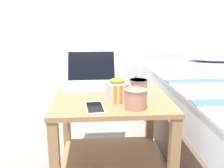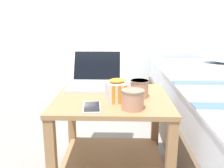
% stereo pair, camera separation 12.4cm
% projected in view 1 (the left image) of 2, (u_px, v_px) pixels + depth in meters
% --- Properties ---
extents(bedside_table, '(0.59, 0.55, 0.49)m').
position_uv_depth(bedside_table, '(111.00, 128.00, 1.35)').
color(bedside_table, '#997047').
rests_on(bedside_table, ground_plane).
extents(laptop, '(0.32, 0.32, 0.21)m').
position_uv_depth(laptop, '(91.00, 80.00, 1.48)').
color(laptop, '#B7BABC').
rests_on(laptop, bedside_table).
extents(mug_front_left, '(0.13, 0.09, 0.09)m').
position_uv_depth(mug_front_left, '(138.00, 87.00, 1.30)').
color(mug_front_left, tan).
rests_on(mug_front_left, bedside_table).
extents(mug_front_right, '(0.10, 0.14, 0.09)m').
position_uv_depth(mug_front_right, '(135.00, 98.00, 1.12)').
color(mug_front_right, tan).
rests_on(mug_front_right, bedside_table).
extents(snack_bag, '(0.13, 0.13, 0.11)m').
position_uv_depth(snack_bag, '(117.00, 91.00, 1.23)').
color(snack_bag, silver).
rests_on(snack_bag, bedside_table).
extents(cell_phone, '(0.09, 0.16, 0.01)m').
position_uv_depth(cell_phone, '(95.00, 108.00, 1.12)').
color(cell_phone, '#B7BABC').
rests_on(cell_phone, bedside_table).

